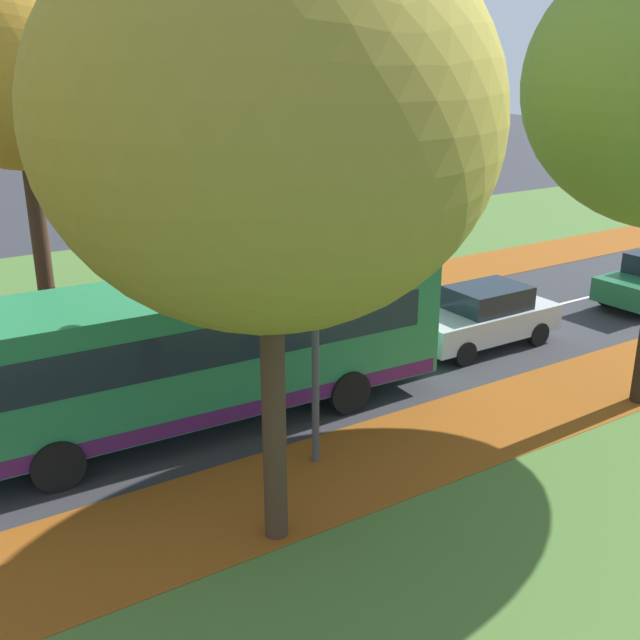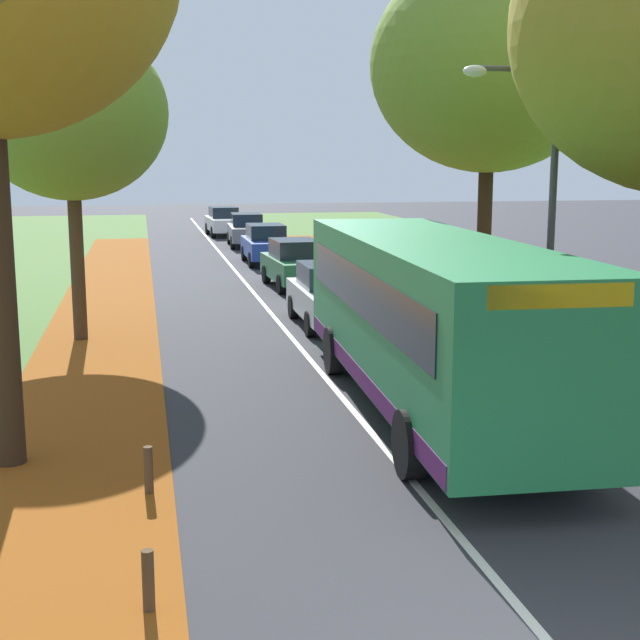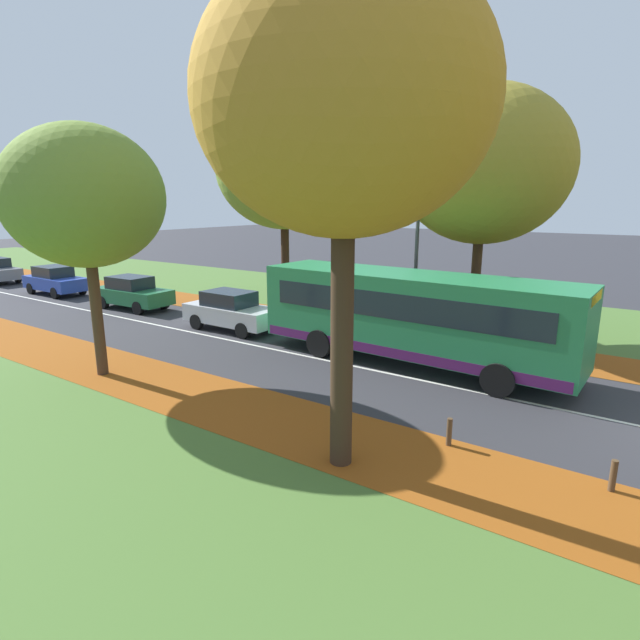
# 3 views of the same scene
# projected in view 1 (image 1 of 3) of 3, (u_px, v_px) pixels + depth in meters

# --- Properties ---
(grass_verge_left) EXTENTS (12.00, 90.00, 0.01)m
(grass_verge_left) POSITION_uv_depth(u_px,v_px,m) (351.00, 250.00, 29.82)
(grass_verge_left) COLOR #476B2D
(grass_verge_left) RESTS_ON ground
(leaf_litter_left) EXTENTS (2.80, 60.00, 0.00)m
(leaf_litter_left) POSITION_uv_depth(u_px,v_px,m) (276.00, 305.00, 23.12)
(leaf_litter_left) COLOR #8C4714
(leaf_litter_left) RESTS_ON grass_verge_left
(leaf_litter_right) EXTENTS (2.80, 60.00, 0.00)m
(leaf_litter_right) POSITION_uv_depth(u_px,v_px,m) (488.00, 421.00, 15.80)
(leaf_litter_right) COLOR #8C4714
(leaf_litter_right) RESTS_ON grass_verge_right
(road_centre_line) EXTENTS (0.12, 80.00, 0.01)m
(road_centre_line) POSITION_uv_depth(u_px,v_px,m) (525.00, 313.00, 22.49)
(road_centre_line) COLOR silver
(road_centre_line) RESTS_ON ground
(tree_left_near) EXTENTS (5.31, 5.31, 9.35)m
(tree_left_near) POSITION_uv_depth(u_px,v_px,m) (19.00, 72.00, 18.20)
(tree_left_near) COLOR #382619
(tree_left_near) RESTS_ON ground
(tree_left_mid) EXTENTS (4.52, 4.52, 7.41)m
(tree_left_mid) POSITION_uv_depth(u_px,v_px,m) (335.00, 123.00, 22.92)
(tree_left_mid) COLOR #422D1E
(tree_left_mid) RESTS_ON ground
(tree_right_near) EXTENTS (6.28, 6.28, 9.33)m
(tree_right_near) POSITION_uv_depth(u_px,v_px,m) (267.00, 121.00, 9.93)
(tree_right_near) COLOR #422D1E
(tree_right_near) RESTS_ON ground
(bollard_fourth) EXTENTS (0.12, 0.12, 0.64)m
(bollard_fourth) POSITION_uv_depth(u_px,v_px,m) (4.00, 362.00, 18.05)
(bollard_fourth) COLOR #4C3823
(bollard_fourth) RESTS_ON ground
(streetlamp_right) EXTENTS (1.89, 0.28, 6.00)m
(streetlamp_right) POSITION_uv_depth(u_px,v_px,m) (305.00, 268.00, 13.30)
(streetlamp_right) COLOR #47474C
(streetlamp_right) RESTS_ON ground
(bus) EXTENTS (2.95, 10.49, 2.98)m
(bus) POSITION_uv_depth(u_px,v_px,m) (199.00, 346.00, 15.29)
(bus) COLOR #237A47
(bus) RESTS_ON ground
(car_silver_lead) EXTENTS (1.80, 4.21, 1.62)m
(car_silver_lead) POSITION_uv_depth(u_px,v_px,m) (483.00, 317.00, 19.70)
(car_silver_lead) COLOR #B7BABF
(car_silver_lead) RESTS_ON ground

